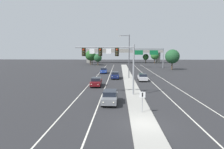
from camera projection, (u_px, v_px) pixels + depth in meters
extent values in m
plane|color=#28282B|center=(144.00, 125.00, 16.42)|extent=(260.00, 260.00, 0.00)
cube|color=#9E9B93|center=(131.00, 86.00, 34.27)|extent=(2.40, 110.00, 0.15)
cube|color=silver|center=(108.00, 81.00, 41.39)|extent=(0.14, 100.00, 0.01)
cube|color=silver|center=(151.00, 81.00, 41.05)|extent=(0.14, 100.00, 0.01)
cube|color=silver|center=(93.00, 81.00, 41.51)|extent=(0.14, 100.00, 0.01)
cube|color=silver|center=(166.00, 81.00, 40.93)|extent=(0.14, 100.00, 0.01)
cylinder|color=gray|center=(133.00, 70.00, 27.12)|extent=(0.24, 0.24, 7.20)
cylinder|color=gray|center=(104.00, 47.00, 26.88)|extent=(8.35, 0.16, 0.16)
cube|color=black|center=(117.00, 52.00, 26.93)|extent=(0.56, 0.06, 1.20)
cube|color=#38330F|center=(117.00, 52.00, 26.89)|extent=(0.32, 0.32, 1.00)
sphere|color=red|center=(117.00, 50.00, 26.69)|extent=(0.22, 0.22, 0.22)
sphere|color=#282828|center=(117.00, 52.00, 26.73)|extent=(0.22, 0.22, 0.22)
sphere|color=#282828|center=(117.00, 54.00, 26.76)|extent=(0.22, 0.22, 0.22)
cube|color=black|center=(100.00, 52.00, 27.02)|extent=(0.56, 0.06, 1.20)
cube|color=#38330F|center=(100.00, 52.00, 26.98)|extent=(0.32, 0.32, 1.00)
sphere|color=red|center=(100.00, 50.00, 26.77)|extent=(0.22, 0.22, 0.22)
sphere|color=#282828|center=(100.00, 52.00, 26.81)|extent=(0.22, 0.22, 0.22)
sphere|color=#282828|center=(100.00, 54.00, 26.85)|extent=(0.22, 0.22, 0.22)
cube|color=black|center=(84.00, 52.00, 27.11)|extent=(0.56, 0.06, 1.20)
cube|color=#38330F|center=(84.00, 52.00, 27.07)|extent=(0.32, 0.32, 1.00)
sphere|color=red|center=(83.00, 50.00, 26.86)|extent=(0.22, 0.22, 0.22)
sphere|color=#282828|center=(83.00, 52.00, 26.90)|extent=(0.22, 0.22, 0.22)
sphere|color=#282828|center=(83.00, 54.00, 26.94)|extent=(0.22, 0.22, 0.22)
cube|color=white|center=(109.00, 51.00, 26.91)|extent=(0.70, 0.04, 0.70)
cube|color=white|center=(92.00, 51.00, 26.99)|extent=(0.70, 0.04, 0.70)
cylinder|color=gray|center=(142.00, 102.00, 19.39)|extent=(0.08, 0.08, 2.20)
cube|color=white|center=(142.00, 95.00, 19.27)|extent=(0.60, 0.03, 0.60)
cube|color=black|center=(142.00, 95.00, 19.25)|extent=(0.12, 0.01, 0.44)
cylinder|color=#4C4C51|center=(129.00, 57.00, 43.82)|extent=(0.20, 0.20, 10.00)
cylinder|color=#4C4C51|center=(124.00, 36.00, 43.27)|extent=(2.20, 0.12, 0.12)
cube|color=#B7B7B2|center=(120.00, 36.00, 43.33)|extent=(0.56, 0.28, 0.20)
cube|color=slate|center=(110.00, 98.00, 23.28)|extent=(1.90, 4.44, 0.70)
cube|color=black|center=(110.00, 93.00, 23.42)|extent=(1.64, 2.41, 0.56)
sphere|color=#EAE5C6|center=(114.00, 103.00, 21.08)|extent=(0.18, 0.18, 0.18)
sphere|color=#EAE5C6|center=(103.00, 102.00, 21.14)|extent=(0.18, 0.18, 0.18)
cylinder|color=black|center=(116.00, 104.00, 21.78)|extent=(0.23, 0.64, 0.64)
cylinder|color=black|center=(102.00, 104.00, 21.88)|extent=(0.23, 0.64, 0.64)
cylinder|color=black|center=(117.00, 98.00, 24.76)|extent=(0.23, 0.64, 0.64)
cylinder|color=black|center=(105.00, 98.00, 24.85)|extent=(0.23, 0.64, 0.64)
cube|color=#5B0F14|center=(96.00, 83.00, 34.75)|extent=(1.83, 4.41, 0.70)
cube|color=black|center=(96.00, 79.00, 34.89)|extent=(1.60, 2.39, 0.56)
sphere|color=#EAE5C6|center=(98.00, 84.00, 32.56)|extent=(0.18, 0.18, 0.18)
sphere|color=#EAE5C6|center=(91.00, 84.00, 32.60)|extent=(0.18, 0.18, 0.18)
cylinder|color=black|center=(100.00, 86.00, 33.28)|extent=(0.22, 0.64, 0.64)
cylinder|color=black|center=(91.00, 86.00, 33.33)|extent=(0.22, 0.64, 0.64)
cylinder|color=black|center=(101.00, 83.00, 36.25)|extent=(0.22, 0.64, 0.64)
cylinder|color=black|center=(93.00, 83.00, 36.30)|extent=(0.22, 0.64, 0.64)
cube|color=#141E4C|center=(115.00, 76.00, 44.44)|extent=(1.87, 4.43, 0.70)
cube|color=black|center=(115.00, 73.00, 44.58)|extent=(1.62, 2.40, 0.56)
sphere|color=#EAE5C6|center=(117.00, 77.00, 42.24)|extent=(0.18, 0.18, 0.18)
sphere|color=#EAE5C6|center=(112.00, 77.00, 42.30)|extent=(0.18, 0.18, 0.18)
cylinder|color=black|center=(118.00, 78.00, 42.95)|extent=(0.23, 0.64, 0.64)
cylinder|color=black|center=(111.00, 78.00, 43.04)|extent=(0.23, 0.64, 0.64)
cylinder|color=black|center=(119.00, 76.00, 45.93)|extent=(0.23, 0.64, 0.64)
cylinder|color=black|center=(112.00, 76.00, 46.01)|extent=(0.23, 0.64, 0.64)
cube|color=navy|center=(104.00, 71.00, 55.14)|extent=(1.92, 4.45, 0.70)
cube|color=black|center=(104.00, 69.00, 55.28)|extent=(1.65, 2.42, 0.56)
sphere|color=#EAE5C6|center=(105.00, 72.00, 52.97)|extent=(0.18, 0.18, 0.18)
sphere|color=#EAE5C6|center=(101.00, 72.00, 52.98)|extent=(0.18, 0.18, 0.18)
cylinder|color=black|center=(106.00, 73.00, 53.69)|extent=(0.24, 0.65, 0.64)
cylinder|color=black|center=(101.00, 73.00, 53.70)|extent=(0.24, 0.65, 0.64)
cylinder|color=black|center=(107.00, 72.00, 56.67)|extent=(0.24, 0.65, 0.64)
cylinder|color=black|center=(101.00, 72.00, 56.68)|extent=(0.24, 0.65, 0.64)
cube|color=#B7B7BC|center=(142.00, 78.00, 41.12)|extent=(1.87, 4.43, 0.70)
cube|color=black|center=(143.00, 75.00, 40.82)|extent=(1.62, 2.40, 0.56)
sphere|color=#EAE5C6|center=(139.00, 76.00, 43.30)|extent=(0.18, 0.18, 0.18)
sphere|color=#EAE5C6|center=(144.00, 76.00, 43.24)|extent=(0.18, 0.18, 0.18)
cylinder|color=black|center=(138.00, 78.00, 42.69)|extent=(0.23, 0.64, 0.64)
cylinder|color=black|center=(145.00, 78.00, 42.61)|extent=(0.23, 0.64, 0.64)
cylinder|color=black|center=(139.00, 80.00, 39.72)|extent=(0.23, 0.64, 0.64)
cylinder|color=black|center=(147.00, 80.00, 39.63)|extent=(0.23, 0.64, 0.64)
cylinder|color=gray|center=(129.00, 58.00, 72.92)|extent=(0.28, 0.28, 7.50)
cylinder|color=gray|center=(163.00, 58.00, 72.45)|extent=(0.28, 0.28, 7.50)
cube|color=gray|center=(146.00, 49.00, 72.28)|extent=(13.00, 0.36, 0.70)
cube|color=#0F6033|center=(139.00, 53.00, 72.33)|extent=(3.20, 0.08, 1.70)
cube|color=#0F6033|center=(154.00, 53.00, 72.12)|extent=(3.20, 0.08, 1.70)
cube|color=gray|center=(123.00, 52.00, 103.71)|extent=(42.40, 6.40, 1.10)
cube|color=gray|center=(123.00, 50.00, 100.62)|extent=(42.40, 0.36, 0.90)
cube|color=gray|center=(88.00, 58.00, 104.83)|extent=(1.80, 2.40, 5.65)
cube|color=gray|center=(158.00, 58.00, 103.43)|extent=(1.80, 2.40, 5.65)
cylinder|color=#4C3823|center=(92.00, 62.00, 90.41)|extent=(0.36, 0.36, 2.30)
sphere|color=#2D6B2D|center=(92.00, 56.00, 90.07)|extent=(4.20, 4.20, 4.20)
cylinder|color=#4C3823|center=(90.00, 62.00, 89.08)|extent=(0.36, 0.36, 2.54)
sphere|color=#235623|center=(90.00, 55.00, 88.69)|extent=(4.65, 4.65, 4.65)
cylinder|color=#4C3823|center=(155.00, 61.00, 101.33)|extent=(0.36, 0.36, 2.41)
sphere|color=#2D6B2D|center=(155.00, 55.00, 100.97)|extent=(4.40, 4.40, 4.40)
cylinder|color=#4C3823|center=(146.00, 61.00, 106.17)|extent=(0.36, 0.36, 1.84)
sphere|color=#2D6B2D|center=(146.00, 57.00, 105.90)|extent=(3.36, 3.36, 3.36)
cylinder|color=#4C3823|center=(172.00, 66.00, 65.51)|extent=(0.36, 0.36, 2.66)
sphere|color=#1E4C28|center=(172.00, 56.00, 65.11)|extent=(4.86, 4.86, 4.86)
cylinder|color=#4C3823|center=(98.00, 63.00, 85.85)|extent=(0.36, 0.36, 1.95)
sphere|color=#1E4C28|center=(98.00, 58.00, 85.56)|extent=(3.57, 3.57, 3.57)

